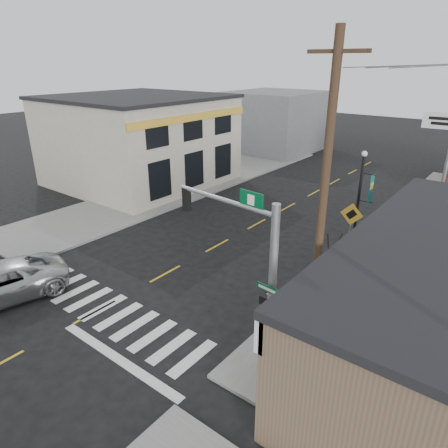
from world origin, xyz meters
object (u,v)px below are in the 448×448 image
Objects in this scene: bare_tree at (347,247)px; utility_pole_near at (323,205)px; traffic_signal_pole at (254,264)px; guide_sign at (374,248)px; lamp_post at (360,196)px; fire_hydrant at (370,287)px.

utility_pole_near is (-0.46, -1.37, 1.82)m from bare_tree.
traffic_signal_pole is 0.56× the size of utility_pole_near.
guide_sign is at bearing 88.46° from utility_pole_near.
lamp_post is at bearing 106.49° from bare_tree.
utility_pole_near reaches higher than bare_tree.
bare_tree is (2.00, -6.74, 0.34)m from lamp_post.
utility_pole_near reaches higher than guide_sign.
guide_sign is 1.70m from fire_hydrant.
bare_tree is at bearing 73.05° from utility_pole_near.
utility_pole_near is at bearing -62.67° from lamp_post.
traffic_signal_pole is 7.44× the size of fire_hydrant.
fire_hydrant is 6.61m from utility_pole_near.
guide_sign is at bearing -40.94° from lamp_post.
fire_hydrant is (1.99, 6.07, -3.03)m from traffic_signal_pole.
bare_tree reaches higher than guide_sign.
lamp_post reaches higher than guide_sign.
lamp_post is at bearing 120.77° from guide_sign.
guide_sign is at bearing 82.19° from traffic_signal_pole.
traffic_signal_pole reaches higher than fire_hydrant.
fire_hydrant is 4.33m from bare_tree.
traffic_signal_pole is 1.07× the size of lamp_post.
lamp_post is 0.52× the size of utility_pole_near.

